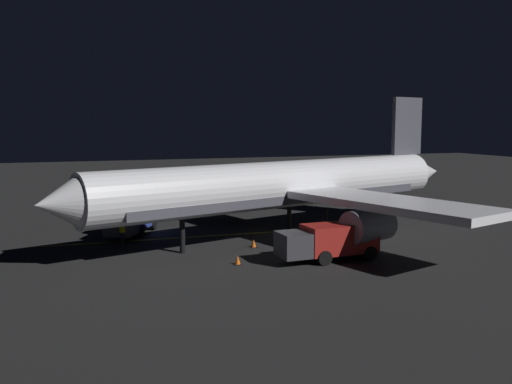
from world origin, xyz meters
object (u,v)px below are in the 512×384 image
object	(u,v)px
ground_crew_worker	(122,232)
traffic_cone_near_left	(238,260)
airliner	(288,186)
traffic_cone_near_right	(254,244)
catering_truck	(331,241)
baggage_truck	(132,218)

from	to	relation	value
ground_crew_worker	traffic_cone_near_left	distance (m)	10.09
airliner	traffic_cone_near_left	distance (m)	9.80
traffic_cone_near_right	catering_truck	bearing A→B (deg)	-147.01
catering_truck	traffic_cone_near_left	distance (m)	5.92
traffic_cone_near_right	traffic_cone_near_left	bearing A→B (deg)	148.94
traffic_cone_near_right	airliner	bearing A→B (deg)	-53.94
airliner	ground_crew_worker	xyz separation A→B (m)	(1.38, 12.02, -2.90)
airliner	catering_truck	size ratio (longest dim) A/B	5.55
airliner	baggage_truck	xyz separation A→B (m)	(4.62, 10.91, -2.48)
baggage_truck	traffic_cone_near_left	bearing A→B (deg)	-157.26
catering_truck	traffic_cone_near_left	xyz separation A→B (m)	(0.93, 5.77, -0.94)
baggage_truck	ground_crew_worker	size ratio (longest dim) A/B	3.64
traffic_cone_near_left	traffic_cone_near_right	xyz separation A→B (m)	(4.13, -2.49, 0.00)
baggage_truck	catering_truck	distance (m)	16.23
baggage_truck	traffic_cone_near_right	world-z (taller)	baggage_truck
traffic_cone_near_left	ground_crew_worker	bearing A→B (deg)	35.83
airliner	baggage_truck	bearing A→B (deg)	67.04
ground_crew_worker	traffic_cone_near_right	distance (m)	9.32
traffic_cone_near_left	baggage_truck	bearing A→B (deg)	22.74
airliner	catering_truck	distance (m)	8.14
airliner	traffic_cone_near_right	bearing A→B (deg)	126.06
baggage_truck	catering_truck	bearing A→B (deg)	-139.46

